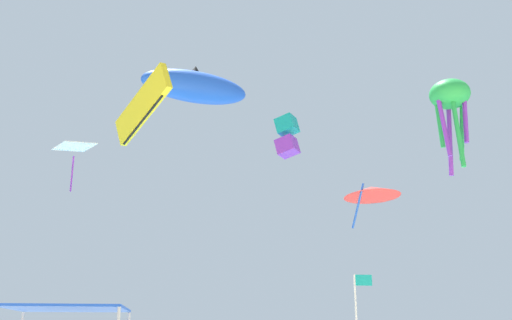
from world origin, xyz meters
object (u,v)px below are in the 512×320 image
kite_inflatable_blue (195,87)px  kite_parafoil_yellow (142,107)px  kite_diamond_white (74,149)px  canopy_tent (68,313)px  kite_box_teal (287,136)px  kite_delta_red (372,192)px  kite_octopus_green (450,99)px

kite_inflatable_blue → kite_parafoil_yellow: (-2.82, -7.64, -4.69)m
kite_inflatable_blue → kite_diamond_white: bearing=-166.5°
canopy_tent → kite_parafoil_yellow: bearing=89.3°
kite_box_teal → kite_inflatable_blue: 8.38m
kite_inflatable_blue → kite_delta_red: (8.14, -12.38, -10.28)m
kite_parafoil_yellow → kite_diamond_white: kite_parafoil_yellow is taller
canopy_tent → kite_parafoil_yellow: kite_parafoil_yellow is taller
kite_diamond_white → kite_delta_red: bearing=28.3°
kite_delta_red → kite_inflatable_blue: bearing=85.9°
kite_parafoil_yellow → kite_delta_red: bearing=-144.8°
kite_parafoil_yellow → kite_delta_red: kite_parafoil_yellow is taller
canopy_tent → kite_octopus_green: kite_octopus_green is taller
kite_delta_red → kite_octopus_green: bearing=0.1°
canopy_tent → kite_diamond_white: (-3.89, 18.88, 10.13)m
kite_box_teal → kite_diamond_white: (-12.62, -0.09, -1.34)m
kite_inflatable_blue → kite_parafoil_yellow: size_ratio=1.64×
kite_delta_red → kite_diamond_white: bearing=113.4°
kite_inflatable_blue → kite_octopus_green: bearing=-42.2°
kite_parafoil_yellow → kite_diamond_white: bearing=16.6°
kite_diamond_white → kite_inflatable_blue: bearing=87.4°
canopy_tent → kite_octopus_green: (17.90, 15.67, 13.00)m
canopy_tent → kite_octopus_green: size_ratio=0.50×
kite_box_teal → kite_delta_red: 10.43m
kite_diamond_white → kite_octopus_green: 22.22m
canopy_tent → kite_box_teal: 23.82m
kite_box_teal → kite_inflatable_blue: bearing=-91.4°
kite_inflatable_blue → kite_octopus_green: 16.84m
kite_parafoil_yellow → kite_octopus_green: size_ratio=0.87×
kite_parafoil_yellow → kite_diamond_white: (-4.07, 3.66, -1.37)m
kite_inflatable_blue → kite_diamond_white: size_ratio=2.77×
kite_inflatable_blue → kite_diamond_white: 10.01m
kite_box_teal → kite_octopus_green: 9.87m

